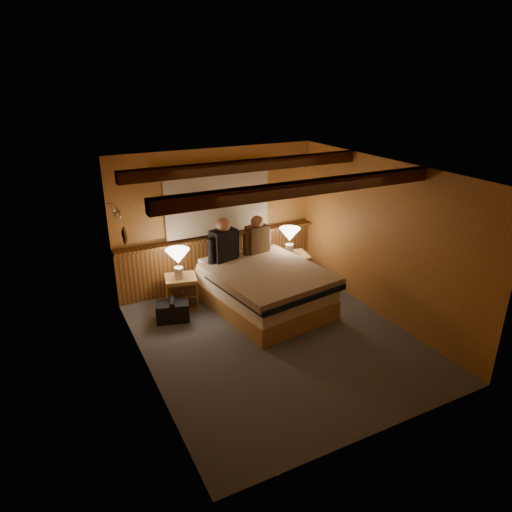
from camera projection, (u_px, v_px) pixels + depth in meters
floor at (275, 338)px, 6.51m from camera, size 4.20×4.20×0.00m
ceiling at (279, 171)px, 5.62m from camera, size 4.20×4.20×0.00m
wall_back at (217, 219)px, 7.80m from camera, size 3.60×0.00×3.60m
wall_left at (142, 287)px, 5.31m from camera, size 0.00×4.20×4.20m
wall_right at (382, 240)px, 6.82m from camera, size 0.00×4.20×4.20m
wall_front at (385, 336)px, 4.32m from camera, size 3.60×0.00×3.60m
wainscot at (220, 259)px, 8.01m from camera, size 3.60×0.23×0.94m
curtain_window at (218, 202)px, 7.62m from camera, size 2.18×0.09×1.11m
ceiling_beams at (273, 176)px, 5.77m from camera, size 3.60×1.65×0.16m
coat_rail at (118, 213)px, 6.47m from camera, size 0.05×0.55×0.24m
framed_print at (286, 191)px, 8.22m from camera, size 0.30×0.04×0.25m
bed at (265, 288)px, 7.23m from camera, size 1.81×2.20×0.69m
nightstand_left at (181, 292)px, 7.29m from camera, size 0.56×0.52×0.53m
nightstand_right at (292, 270)px, 8.03m from camera, size 0.61×0.57×0.59m
lamp_left at (178, 258)px, 7.02m from camera, size 0.37×0.37×0.48m
lamp_right at (290, 236)px, 7.83m from camera, size 0.36×0.36×0.47m
person_left at (224, 243)px, 7.35m from camera, size 0.59×0.33×0.74m
person_right at (257, 237)px, 7.68m from camera, size 0.55×0.27×0.67m
duffel_bag at (173, 311)px, 6.93m from camera, size 0.55×0.41×0.35m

